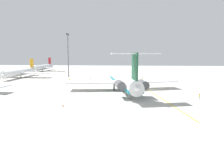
{
  "coord_description": "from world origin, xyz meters",
  "views": [
    {
      "loc": [
        -76.02,
        8.96,
        13.22
      ],
      "look_at": [
        0.05,
        14.59,
        3.16
      ],
      "focal_mm": 33.74,
      "sensor_mm": 36.0,
      "label": 1
    }
  ],
  "objects_px": {
    "ground_crew_near_tail": "(70,79)",
    "safety_cone_nose": "(63,105)",
    "ground_crew_near_nose": "(199,96)",
    "ground_crew_portside": "(142,78)",
    "light_mast": "(68,53)",
    "airliner_mid_right": "(20,72)",
    "main_jetliner": "(124,80)",
    "airliner_far_right": "(42,67)"
  },
  "relations": [
    {
      "from": "airliner_far_right",
      "to": "ground_crew_near_tail",
      "type": "distance_m",
      "value": 67.1
    },
    {
      "from": "ground_crew_portside",
      "to": "light_mast",
      "type": "distance_m",
      "value": 44.21
    },
    {
      "from": "ground_crew_near_nose",
      "to": "ground_crew_near_tail",
      "type": "height_order",
      "value": "ground_crew_near_nose"
    },
    {
      "from": "airliner_mid_right",
      "to": "ground_crew_near_tail",
      "type": "distance_m",
      "value": 35.0
    },
    {
      "from": "main_jetliner",
      "to": "light_mast",
      "type": "bearing_deg",
      "value": 25.72
    },
    {
      "from": "main_jetliner",
      "to": "light_mast",
      "type": "xyz_separation_m",
      "value": [
        41.16,
        31.76,
        9.55
      ]
    },
    {
      "from": "safety_cone_nose",
      "to": "ground_crew_near_tail",
      "type": "bearing_deg",
      "value": 13.54
    },
    {
      "from": "airliner_far_right",
      "to": "safety_cone_nose",
      "type": "xyz_separation_m",
      "value": [
        -101.59,
        -47.39,
        -2.63
      ]
    },
    {
      "from": "airliner_mid_right",
      "to": "light_mast",
      "type": "bearing_deg",
      "value": 103.55
    },
    {
      "from": "airliner_mid_right",
      "to": "ground_crew_near_nose",
      "type": "relative_size",
      "value": 18.25
    },
    {
      "from": "airliner_far_right",
      "to": "ground_crew_portside",
      "type": "xyz_separation_m",
      "value": [
        -49.16,
        -70.73,
        -1.85
      ]
    },
    {
      "from": "ground_crew_near_tail",
      "to": "light_mast",
      "type": "bearing_deg",
      "value": 13.88
    },
    {
      "from": "safety_cone_nose",
      "to": "light_mast",
      "type": "distance_m",
      "value": 69.02
    },
    {
      "from": "ground_crew_near_nose",
      "to": "ground_crew_portside",
      "type": "relative_size",
      "value": 1.1
    },
    {
      "from": "airliner_mid_right",
      "to": "airliner_far_right",
      "type": "distance_m",
      "value": 41.93
    },
    {
      "from": "airliner_mid_right",
      "to": "ground_crew_near_nose",
      "type": "distance_m",
      "value": 93.57
    },
    {
      "from": "airliner_mid_right",
      "to": "safety_cone_nose",
      "type": "relative_size",
      "value": 60.49
    },
    {
      "from": "ground_crew_near_nose",
      "to": "light_mast",
      "type": "bearing_deg",
      "value": 152.62
    },
    {
      "from": "ground_crew_near_nose",
      "to": "light_mast",
      "type": "relative_size",
      "value": 0.08
    },
    {
      "from": "airliner_mid_right",
      "to": "safety_cone_nose",
      "type": "distance_m",
      "value": 73.6
    },
    {
      "from": "light_mast",
      "to": "ground_crew_near_nose",
      "type": "bearing_deg",
      "value": -135.88
    },
    {
      "from": "ground_crew_near_tail",
      "to": "light_mast",
      "type": "relative_size",
      "value": 0.07
    },
    {
      "from": "ground_crew_portside",
      "to": "safety_cone_nose",
      "type": "height_order",
      "value": "ground_crew_portside"
    },
    {
      "from": "airliner_far_right",
      "to": "light_mast",
      "type": "distance_m",
      "value": 48.16
    },
    {
      "from": "main_jetliner",
      "to": "safety_cone_nose",
      "type": "relative_size",
      "value": 83.33
    },
    {
      "from": "airliner_far_right",
      "to": "ground_crew_near_tail",
      "type": "bearing_deg",
      "value": 35.45
    },
    {
      "from": "ground_crew_near_tail",
      "to": "light_mast",
      "type": "height_order",
      "value": "light_mast"
    },
    {
      "from": "light_mast",
      "to": "airliner_far_right",
      "type": "bearing_deg",
      "value": 40.13
    },
    {
      "from": "main_jetliner",
      "to": "ground_crew_portside",
      "type": "distance_m",
      "value": 29.39
    },
    {
      "from": "ground_crew_near_nose",
      "to": "ground_crew_portside",
      "type": "height_order",
      "value": "ground_crew_near_nose"
    },
    {
      "from": "ground_crew_near_nose",
      "to": "ground_crew_portside",
      "type": "bearing_deg",
      "value": 125.99
    },
    {
      "from": "ground_crew_near_nose",
      "to": "main_jetliner",
      "type": "bearing_deg",
      "value": 165.57
    },
    {
      "from": "ground_crew_near_tail",
      "to": "main_jetliner",
      "type": "bearing_deg",
      "value": -132.11
    },
    {
      "from": "ground_crew_near_nose",
      "to": "ground_crew_near_tail",
      "type": "bearing_deg",
      "value": 162.1
    },
    {
      "from": "ground_crew_near_tail",
      "to": "safety_cone_nose",
      "type": "bearing_deg",
      "value": -169.43
    },
    {
      "from": "main_jetliner",
      "to": "ground_crew_portside",
      "type": "xyz_separation_m",
      "value": [
        27.97,
        -8.64,
        -2.62
      ]
    },
    {
      "from": "airliner_far_right",
      "to": "safety_cone_nose",
      "type": "height_order",
      "value": "airliner_far_right"
    },
    {
      "from": "airliner_far_right",
      "to": "safety_cone_nose",
      "type": "distance_m",
      "value": 112.13
    },
    {
      "from": "airliner_far_right",
      "to": "light_mast",
      "type": "bearing_deg",
      "value": 42.64
    },
    {
      "from": "airliner_mid_right",
      "to": "main_jetliner",
      "type": "bearing_deg",
      "value": 59.27
    },
    {
      "from": "airliner_mid_right",
      "to": "airliner_far_right",
      "type": "height_order",
      "value": "airliner_mid_right"
    },
    {
      "from": "ground_crew_portside",
      "to": "light_mast",
      "type": "height_order",
      "value": "light_mast"
    }
  ]
}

